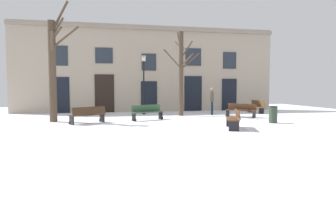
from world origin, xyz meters
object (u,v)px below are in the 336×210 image
(bench_near_lamp, at_px, (147,112))
(streetlamp, at_px, (144,78))
(litter_bin, at_px, (273,114))
(bench_back_to_back_right, at_px, (88,115))
(tree_left_of_center, at_px, (53,67))
(tree_foreground, at_px, (181,71))
(bench_near_center_tree, at_px, (241,110))
(bench_back_to_back_left, at_px, (234,119))
(person_strolling, at_px, (212,100))
(bench_far_corner, at_px, (256,106))

(bench_near_lamp, bearing_deg, streetlamp, 65.76)
(litter_bin, bearing_deg, bench_near_lamp, 157.81)
(streetlamp, distance_m, bench_back_to_back_right, 5.96)
(tree_left_of_center, height_order, litter_bin, tree_left_of_center)
(tree_foreground, height_order, bench_back_to_back_right, tree_foreground)
(bench_near_center_tree, bearing_deg, bench_back_to_back_right, -122.24)
(tree_left_of_center, relative_size, bench_back_to_back_right, 3.51)
(tree_foreground, height_order, bench_back_to_back_left, tree_foreground)
(person_strolling, bearing_deg, bench_far_corner, -56.81)
(litter_bin, bearing_deg, tree_left_of_center, 166.20)
(litter_bin, relative_size, bench_back_to_back_left, 0.52)
(bench_back_to_back_left, relative_size, bench_near_lamp, 0.89)
(tree_foreground, xyz_separation_m, bench_near_center_tree, (3.40, -1.59, -2.47))
(bench_near_center_tree, bearing_deg, streetlamp, -159.89)
(bench_back_to_back_left, relative_size, person_strolling, 0.91)
(litter_bin, bearing_deg, bench_back_to_back_left, -151.28)
(tree_foreground, relative_size, bench_near_lamp, 2.92)
(streetlamp, height_order, bench_near_lamp, streetlamp)
(bench_back_to_back_left, distance_m, bench_near_center_tree, 5.31)
(tree_foreground, height_order, bench_far_corner, tree_foreground)
(bench_near_lamp, bearing_deg, litter_bin, -42.75)
(streetlamp, bearing_deg, bench_back_to_back_right, -126.56)
(tree_left_of_center, distance_m, bench_far_corner, 13.64)
(litter_bin, relative_size, bench_near_center_tree, 0.51)
(person_strolling, bearing_deg, tree_left_of_center, 123.34)
(bench_back_to_back_left, height_order, person_strolling, person_strolling)
(bench_near_center_tree, distance_m, bench_near_lamp, 5.91)
(litter_bin, xyz_separation_m, bench_near_center_tree, (-0.29, 3.08, 0.00))
(tree_left_of_center, bearing_deg, tree_foreground, 14.71)
(litter_bin, bearing_deg, tree_foreground, 128.33)
(bench_far_corner, distance_m, person_strolling, 3.72)
(tree_left_of_center, distance_m, bench_near_center_tree, 11.08)
(bench_back_to_back_left, bearing_deg, bench_near_center_tree, 169.96)
(tree_foreground, height_order, bench_near_lamp, tree_foreground)
(streetlamp, height_order, person_strolling, streetlamp)
(streetlamp, height_order, bench_far_corner, streetlamp)
(bench_far_corner, xyz_separation_m, bench_back_to_back_left, (-4.90, -7.07, -0.03))
(bench_back_to_back_right, bearing_deg, streetlamp, -158.12)
(tree_foreground, relative_size, bench_far_corner, 3.03)
(tree_foreground, bearing_deg, tree_left_of_center, -165.29)
(tree_foreground, xyz_separation_m, streetlamp, (-2.25, 1.49, -0.45))
(streetlamp, relative_size, bench_near_center_tree, 2.41)
(streetlamp, xyz_separation_m, person_strolling, (4.38, -1.41, -1.44))
(bench_back_to_back_right, height_order, bench_near_center_tree, bench_back_to_back_right)
(bench_far_corner, xyz_separation_m, person_strolling, (-3.60, -0.75, 0.55))
(streetlamp, height_order, bench_back_to_back_left, streetlamp)
(bench_near_lamp, bearing_deg, tree_foreground, 20.35)
(bench_back_to_back_right, bearing_deg, tree_left_of_center, -62.38)
(bench_back_to_back_left, xyz_separation_m, bench_back_to_back_right, (-6.42, 3.21, 0.01))
(bench_far_corner, bearing_deg, bench_back_to_back_right, -71.98)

